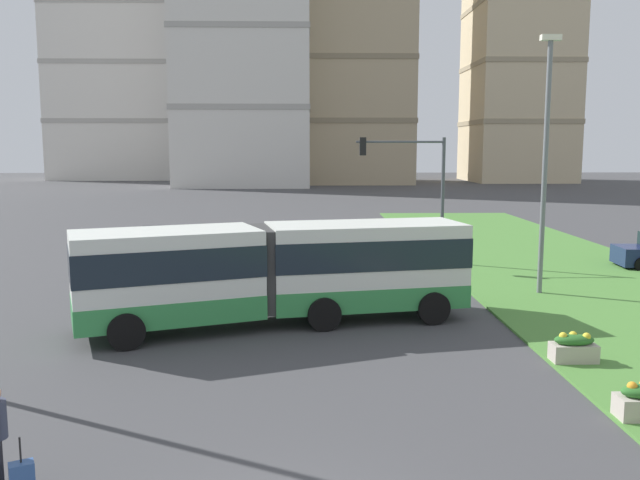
# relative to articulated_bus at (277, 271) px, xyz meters

# --- Properties ---
(articulated_bus) EXTENTS (12.01, 5.57, 3.00)m
(articulated_bus) POSITION_rel_articulated_bus_xyz_m (0.00, 0.00, 0.00)
(articulated_bus) COLOR silver
(articulated_bus) RESTS_ON ground
(car_silver_hatch) EXTENTS (4.57, 2.39, 1.58)m
(car_silver_hatch) POSITION_rel_articulated_bus_xyz_m (-5.59, 11.75, -0.90)
(car_silver_hatch) COLOR #B7BABF
(car_silver_hatch) RESTS_ON ground
(rolling_suitcase) EXTENTS (0.43, 0.38, 0.97)m
(rolling_suitcase) POSITION_rel_articulated_bus_xyz_m (-3.50, -10.15, -1.34)
(rolling_suitcase) COLOR #335693
(rolling_suitcase) RESTS_ON ground
(flower_planter_2) EXTENTS (1.10, 0.56, 0.74)m
(flower_planter_2) POSITION_rel_articulated_bus_xyz_m (7.49, -3.98, -1.23)
(flower_planter_2) COLOR #B7AD9E
(flower_planter_2) RESTS_ON grass_median
(traffic_light_far_right) EXTENTS (4.02, 0.28, 5.76)m
(traffic_light_far_right) POSITION_rel_articulated_bus_xyz_m (5.76, 10.26, 2.34)
(traffic_light_far_right) COLOR #474C51
(traffic_light_far_right) RESTS_ON ground
(streetlight_median) EXTENTS (0.70, 0.28, 9.20)m
(streetlight_median) POSITION_rel_articulated_bus_xyz_m (9.39, 3.87, 3.39)
(streetlight_median) COLOR slate
(streetlight_median) RESTS_ON ground
(apartment_tower_west) EXTENTS (20.55, 14.23, 53.87)m
(apartment_tower_west) POSITION_rel_articulated_bus_xyz_m (-29.55, 93.35, 25.30)
(apartment_tower_west) COLOR silver
(apartment_tower_west) RESTS_ON ground
(apartment_tower_centre) EXTENTS (17.07, 17.55, 51.16)m
(apartment_tower_centre) POSITION_rel_articulated_bus_xyz_m (7.89, 81.25, 23.95)
(apartment_tower_centre) COLOR tan
(apartment_tower_centre) RESTS_ON ground
(apartment_tower_eastcentre) EXTENTS (14.61, 16.27, 42.86)m
(apartment_tower_eastcentre) POSITION_rel_articulated_bus_xyz_m (33.64, 84.19, 19.80)
(apartment_tower_eastcentre) COLOR beige
(apartment_tower_eastcentre) RESTS_ON ground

